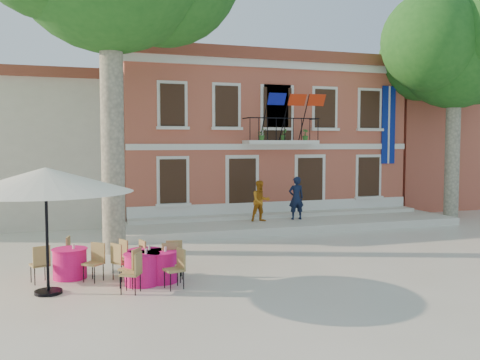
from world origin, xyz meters
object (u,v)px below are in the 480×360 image
pedestrian_orange (261,201)px  cafe_table_3 (70,262)px  pedestrian_navy (296,198)px  cafe_table_2 (145,263)px  cafe_table_1 (161,265)px  cafe_table_0 (142,267)px  plane_tree_east (455,52)px  patio_umbrella (46,180)px

pedestrian_orange → cafe_table_3: size_ratio=0.91×
pedestrian_orange → cafe_table_3: bearing=-144.6°
pedestrian_navy → cafe_table_3: pedestrian_navy is taller
cafe_table_2 → cafe_table_3: (-1.81, 0.76, 0.00)m
pedestrian_orange → cafe_table_1: bearing=-130.0°
cafe_table_0 → pedestrian_orange: bearing=50.6°
cafe_table_0 → cafe_table_2: (0.15, 0.44, 0.00)m
pedestrian_navy → cafe_table_3: (-9.05, -5.90, -0.76)m
cafe_table_0 → cafe_table_1: bearing=14.3°
plane_tree_east → pedestrian_orange: plane_tree_east is taller
pedestrian_navy → cafe_table_2: bearing=47.1°
plane_tree_east → pedestrian_navy: (-7.57, 0.28, -6.33)m
patio_umbrella → pedestrian_orange: patio_umbrella is taller
cafe_table_1 → pedestrian_orange: bearing=52.6°
pedestrian_navy → cafe_table_2: (-7.24, -6.67, -0.76)m
pedestrian_orange → cafe_table_2: size_ratio=0.89×
patio_umbrella → cafe_table_2: patio_umbrella is taller
pedestrian_navy → cafe_table_3: size_ratio=0.97×
pedestrian_navy → pedestrian_orange: pedestrian_navy is taller
patio_umbrella → cafe_table_3: patio_umbrella is taller
plane_tree_east → cafe_table_0: 17.90m
cafe_table_1 → cafe_table_3: (-2.16, 1.08, 0.01)m
pedestrian_orange → cafe_table_1: size_ratio=0.84×
pedestrian_navy → cafe_table_1: bearing=49.9°
patio_umbrella → pedestrian_orange: bearing=42.0°
plane_tree_east → cafe_table_0: (-14.96, -6.83, -7.09)m
cafe_table_1 → pedestrian_navy: bearing=45.4°
cafe_table_1 → plane_tree_east: bearing=24.9°
plane_tree_east → cafe_table_2: 17.62m
pedestrian_navy → cafe_table_3: 10.83m
plane_tree_east → cafe_table_3: (-16.62, -5.62, -7.09)m
pedestrian_orange → cafe_table_1: (-5.29, -6.92, -0.71)m
cafe_table_1 → cafe_table_3: bearing=153.4°
pedestrian_orange → cafe_table_2: (-5.64, -6.60, -0.70)m
cafe_table_0 → plane_tree_east: bearing=24.5°
cafe_table_1 → cafe_table_0: bearing=-165.7°
plane_tree_east → patio_umbrella: bearing=-158.0°
cafe_table_0 → cafe_table_1: same height
plane_tree_east → cafe_table_1: 17.44m
cafe_table_2 → cafe_table_3: bearing=157.1°
patio_umbrella → cafe_table_2: (2.31, 0.55, -2.19)m
pedestrian_navy → cafe_table_0: size_ratio=0.95×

